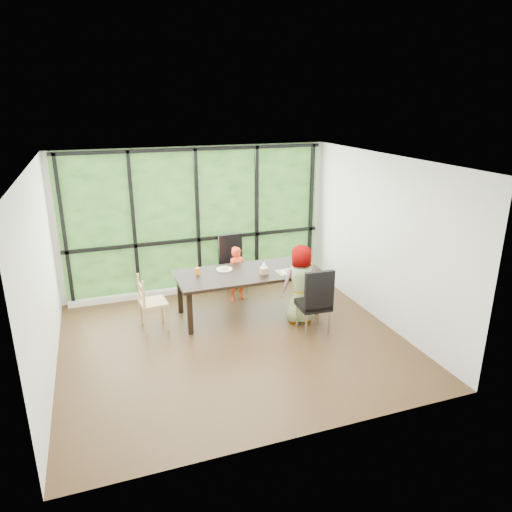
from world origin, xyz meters
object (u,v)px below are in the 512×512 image
Objects in this scene: chair_end_beech at (153,302)px; plate_far at (224,269)px; child_older at (301,284)px; chair_interior_leather at (313,300)px; child_toddler at (238,274)px; tissue_box at (264,271)px; plate_near at (289,272)px; green_cup at (311,267)px; dining_table at (248,293)px; chair_window_leather at (234,264)px; orange_cup at (198,271)px.

chair_end_beech reaches higher than plate_far.
child_older is 1.33m from plate_far.
chair_interior_leather is 1.75m from child_toddler.
chair_interior_leather is 1.00m from tissue_box.
chair_interior_leather is 4.02× the size of plate_far.
child_toddler is at bearing 125.88° from plate_near.
child_toddler is 1.39m from green_cup.
chair_end_beech reaches higher than dining_table.
chair_end_beech is (-1.60, -0.03, 0.08)m from dining_table.
chair_interior_leather is at bearing -73.55° from chair_window_leather.
plate_far is at bearing -31.61° from child_older.
child_older is at bearing -108.07° from chair_end_beech.
green_cup is (1.35, -0.52, 0.06)m from plate_far.
plate_far is 2.07× the size of green_cup.
child_older is at bearing -84.21° from chair_interior_leather.
child_toddler reaches higher than dining_table.
plate_near is at bearing -66.04° from child_toddler.
chair_interior_leather is (0.73, -0.98, 0.17)m from dining_table.
green_cup reaches higher than tissue_box.
dining_table is 9.63× the size of plate_near.
chair_interior_leather reaches higher than child_toddler.
chair_window_leather is 1.21m from tissue_box.
tissue_box reaches higher than dining_table.
orange_cup is at bearing -138.98° from chair_window_leather.
plate_far is at bearing -83.03° from chair_end_beech.
tissue_box is at bearing -86.50° from child_toddler.
chair_end_beech is 2.25m from plate_near.
dining_table is at bearing -50.84° from chair_interior_leather.
plate_far is 2.17× the size of tissue_box.
child_toddler is 0.98m from orange_cup.
plate_far is (-1.06, 0.80, 0.11)m from child_older.
chair_window_leather is (0.05, 1.00, 0.17)m from dining_table.
child_older reaches higher than green_cup.
chair_window_leather is 4.35× the size of plate_near.
child_toddler is 0.87m from tissue_box.
child_older is (0.71, -1.19, 0.15)m from child_toddler.
chair_window_leather is at bearing -62.79° from chair_end_beech.
plate_far is at bearing 147.08° from dining_table.
child_older is at bearing -39.55° from tissue_box.
child_older is 0.44m from green_cup.
plate_far is 0.48m from orange_cup.
green_cup is at bearing -16.28° from dining_table.
chair_end_beech is (-1.64, -1.03, -0.09)m from chair_window_leather.
chair_window_leather is at bearing -61.70° from child_older.
child_toddler is 0.77× the size of child_older.
chair_end_beech is 1.85m from tissue_box.
orange_cup is (-1.44, 0.42, 0.05)m from plate_near.
green_cup is at bearing -14.20° from orange_cup.
child_older is at bearing -25.92° from orange_cup.
plate_near is (-0.11, 0.73, 0.22)m from chair_interior_leather.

